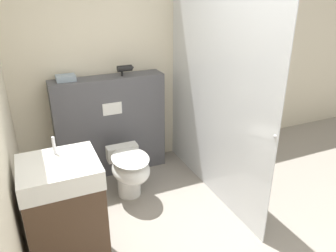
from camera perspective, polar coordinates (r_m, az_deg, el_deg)
name	(u,v)px	position (r m, az deg, el deg)	size (l,w,h in m)	color
wall_back	(134,66)	(4.04, -5.87, 10.37)	(8.00, 0.06, 2.50)	beige
partition_panel	(111,126)	(3.97, -9.92, 0.02)	(1.29, 0.27, 1.20)	#4C4C51
shower_glass	(213,97)	(3.40, 7.89, 5.07)	(0.04, 1.96, 2.19)	silver
toilet	(129,170)	(3.56, -6.73, -7.62)	(0.39, 0.62, 0.51)	white
sink_vanity	(66,218)	(2.73, -17.32, -15.11)	(0.56, 0.52, 1.13)	#473323
hair_drier	(125,68)	(3.78, -7.45, 9.90)	(0.20, 0.07, 0.12)	black
folded_towel	(66,78)	(3.72, -17.39, 7.99)	(0.20, 0.16, 0.06)	#8C9EAD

